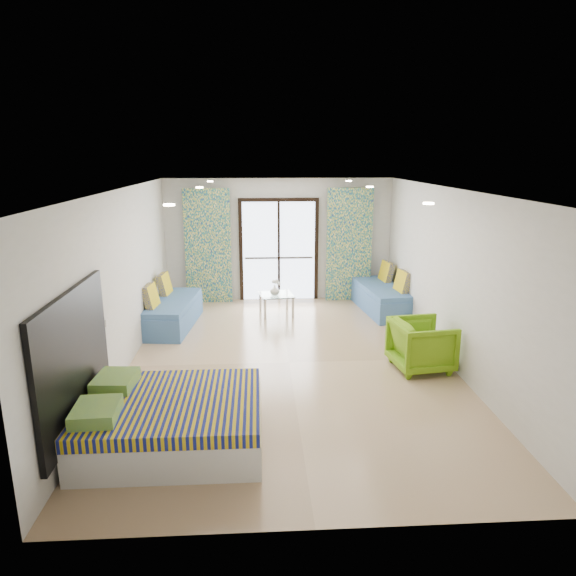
{
  "coord_description": "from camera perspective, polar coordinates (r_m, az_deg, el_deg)",
  "views": [
    {
      "loc": [
        -0.47,
        -7.54,
        3.18
      ],
      "look_at": [
        -0.0,
        0.26,
        1.15
      ],
      "focal_mm": 32.0,
      "sensor_mm": 36.0,
      "label": 1
    }
  ],
  "objects": [
    {
      "name": "floor",
      "position": [
        8.2,
        0.12,
        -8.27
      ],
      "size": [
        5.0,
        7.5,
        0.01
      ],
      "primitive_type": null,
      "color": "#A0815F",
      "rests_on": "ground"
    },
    {
      "name": "ceiling",
      "position": [
        7.57,
        0.13,
        10.92
      ],
      "size": [
        5.0,
        7.5,
        0.01
      ],
      "primitive_type": null,
      "color": "silver",
      "rests_on": "ground"
    },
    {
      "name": "wall_back",
      "position": [
        11.45,
        -1.04,
        5.36
      ],
      "size": [
        5.0,
        0.01,
        2.7
      ],
      "primitive_type": null,
      "color": "silver",
      "rests_on": "ground"
    },
    {
      "name": "wall_front",
      "position": [
        4.24,
        3.33,
        -11.08
      ],
      "size": [
        5.0,
        0.01,
        2.7
      ],
      "primitive_type": null,
      "color": "silver",
      "rests_on": "ground"
    },
    {
      "name": "wall_left",
      "position": [
        8.02,
        -18.0,
        0.64
      ],
      "size": [
        0.01,
        7.5,
        2.7
      ],
      "primitive_type": null,
      "color": "silver",
      "rests_on": "ground"
    },
    {
      "name": "wall_right",
      "position": [
        8.31,
        17.61,
        1.14
      ],
      "size": [
        0.01,
        7.5,
        2.7
      ],
      "primitive_type": null,
      "color": "silver",
      "rests_on": "ground"
    },
    {
      "name": "balcony_door",
      "position": [
        11.43,
        -1.03,
        4.88
      ],
      "size": [
        1.76,
        0.08,
        2.28
      ],
      "color": "black",
      "rests_on": "floor"
    },
    {
      "name": "balcony_rail",
      "position": [
        11.5,
        -1.03,
        3.37
      ],
      "size": [
        1.52,
        0.03,
        0.04
      ],
      "primitive_type": "cube",
      "color": "#595451",
      "rests_on": "balcony_door"
    },
    {
      "name": "curtain_left",
      "position": [
        11.33,
        -8.88,
        4.57
      ],
      "size": [
        1.0,
        0.1,
        2.5
      ],
      "primitive_type": "cube",
      "color": "silver",
      "rests_on": "floor"
    },
    {
      "name": "curtain_right",
      "position": [
        11.46,
        6.8,
        4.76
      ],
      "size": [
        1.0,
        0.1,
        2.5
      ],
      "primitive_type": "cube",
      "color": "silver",
      "rests_on": "floor"
    },
    {
      "name": "downlight_a",
      "position": [
        5.64,
        -13.07,
        8.99
      ],
      "size": [
        0.12,
        0.12,
        0.02
      ],
      "primitive_type": "cylinder",
      "color": "#FFE0B2",
      "rests_on": "ceiling"
    },
    {
      "name": "downlight_b",
      "position": [
        5.87,
        15.35,
        9.05
      ],
      "size": [
        0.12,
        0.12,
        0.02
      ],
      "primitive_type": "cylinder",
      "color": "#FFE0B2",
      "rests_on": "ceiling"
    },
    {
      "name": "downlight_c",
      "position": [
        8.61,
        -9.81,
        10.95
      ],
      "size": [
        0.12,
        0.12,
        0.02
      ],
      "primitive_type": "cylinder",
      "color": "#FFE0B2",
      "rests_on": "ceiling"
    },
    {
      "name": "downlight_d",
      "position": [
        8.76,
        9.07,
        11.04
      ],
      "size": [
        0.12,
        0.12,
        0.02
      ],
      "primitive_type": "cylinder",
      "color": "#FFE0B2",
      "rests_on": "ceiling"
    },
    {
      "name": "downlight_e",
      "position": [
        10.59,
        -8.64,
        11.64
      ],
      "size": [
        0.12,
        0.12,
        0.02
      ],
      "primitive_type": "cylinder",
      "color": "#FFE0B2",
      "rests_on": "ceiling"
    },
    {
      "name": "downlight_f",
      "position": [
        10.72,
        6.76,
        11.73
      ],
      "size": [
        0.12,
        0.12,
        0.02
      ],
      "primitive_type": "cylinder",
      "color": "#FFE0B2",
      "rests_on": "ceiling"
    },
    {
      "name": "headboard",
      "position": [
        6.04,
        -22.63,
        -7.3
      ],
      "size": [
        0.06,
        2.1,
        1.5
      ],
      "primitive_type": "cube",
      "color": "black",
      "rests_on": "floor"
    },
    {
      "name": "switch_plate",
      "position": [
        7.16,
        -19.53,
        -3.63
      ],
      "size": [
        0.02,
        0.1,
        0.1
      ],
      "primitive_type": "cube",
      "color": "silver",
      "rests_on": "wall_left"
    },
    {
      "name": "bed",
      "position": [
        6.11,
        -12.89,
        -14.14
      ],
      "size": [
        1.98,
        1.61,
        0.68
      ],
      "color": "silver",
      "rests_on": "floor"
    },
    {
      "name": "daybed_left",
      "position": [
        10.01,
        -12.77,
        -2.59
      ],
      "size": [
        0.93,
        1.97,
        0.94
      ],
      "rotation": [
        0.0,
        0.0,
        -0.1
      ],
      "color": "#41689C",
      "rests_on": "floor"
    },
    {
      "name": "daybed_right",
      "position": [
        10.93,
        10.39,
        -0.98
      ],
      "size": [
        0.97,
        2.01,
        0.95
      ],
      "rotation": [
        0.0,
        0.0,
        0.12
      ],
      "color": "#41689C",
      "rests_on": "floor"
    },
    {
      "name": "coffee_table",
      "position": [
        10.47,
        -1.31,
        -0.93
      ],
      "size": [
        0.75,
        0.75,
        0.75
      ],
      "rotation": [
        0.0,
        0.0,
        0.16
      ],
      "color": "silver",
      "rests_on": "floor"
    },
    {
      "name": "vase",
      "position": [
        10.37,
        -1.48,
        -0.26
      ],
      "size": [
        0.23,
        0.24,
        0.19
      ],
      "primitive_type": "imported",
      "rotation": [
        0.0,
        0.0,
        0.21
      ],
      "color": "white",
      "rests_on": "coffee_table"
    },
    {
      "name": "armchair",
      "position": [
        8.08,
        14.64,
        -5.88
      ],
      "size": [
        0.88,
        0.92,
        0.85
      ],
      "primitive_type": "imported",
      "rotation": [
        0.0,
        0.0,
        1.7
      ],
      "color": "#6DA415",
      "rests_on": "floor"
    }
  ]
}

